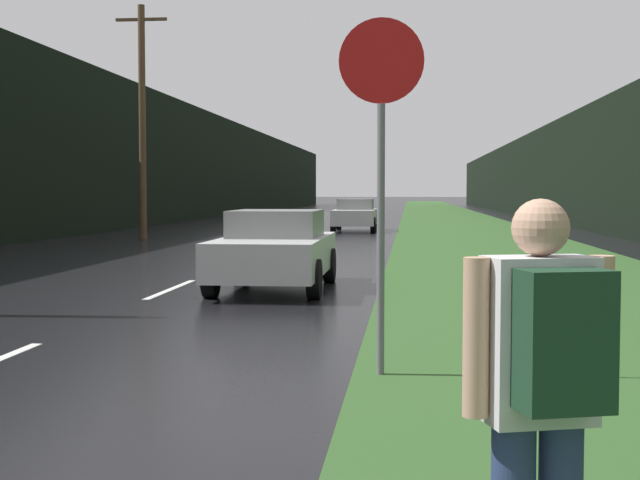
% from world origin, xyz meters
% --- Properties ---
extents(grass_verge, '(6.00, 240.00, 0.02)m').
position_xyz_m(grass_verge, '(6.54, 40.00, 0.01)').
color(grass_verge, '#2D5123').
rests_on(grass_verge, ground_plane).
extents(lane_stripe_c, '(0.12, 3.00, 0.01)m').
position_xyz_m(lane_stripe_c, '(0.00, 15.28, 0.00)').
color(lane_stripe_c, silver).
rests_on(lane_stripe_c, ground_plane).
extents(lane_stripe_d, '(0.12, 3.00, 0.01)m').
position_xyz_m(lane_stripe_d, '(0.00, 22.28, 0.00)').
color(lane_stripe_d, silver).
rests_on(lane_stripe_d, ground_plane).
extents(treeline_far_side, '(2.00, 140.00, 6.72)m').
position_xyz_m(treeline_far_side, '(-9.54, 50.00, 3.36)').
color(treeline_far_side, black).
rests_on(treeline_far_side, ground_plane).
extents(treeline_near_side, '(2.00, 140.00, 5.38)m').
position_xyz_m(treeline_near_side, '(12.54, 50.00, 2.69)').
color(treeline_near_side, black).
rests_on(treeline_near_side, ground_plane).
extents(utility_pole_far, '(1.80, 0.24, 8.11)m').
position_xyz_m(utility_pole_far, '(-5.22, 30.82, 4.19)').
color(utility_pole_far, '#4C3823').
rests_on(utility_pole_far, ground_plane).
extents(stop_sign, '(0.76, 0.07, 3.19)m').
position_xyz_m(stop_sign, '(3.79, 8.43, 2.00)').
color(stop_sign, slate).
rests_on(stop_sign, ground_plane).
extents(hitchhiker_with_backpack, '(0.55, 0.48, 1.63)m').
position_xyz_m(hitchhiker_with_backpack, '(4.52, 3.67, 0.94)').
color(hitchhiker_with_backpack, navy).
rests_on(hitchhiker_with_backpack, ground_plane).
extents(car_passing_near, '(1.83, 4.21, 1.34)m').
position_xyz_m(car_passing_near, '(1.77, 15.45, 0.68)').
color(car_passing_near, '#BCBCBC').
rests_on(car_passing_near, ground_plane).
extents(car_passing_far, '(1.82, 4.74, 1.36)m').
position_xyz_m(car_passing_far, '(1.77, 37.95, 0.70)').
color(car_passing_far, '#BCBCBC').
rests_on(car_passing_far, ground_plane).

